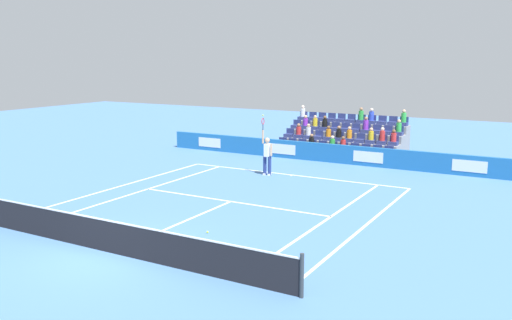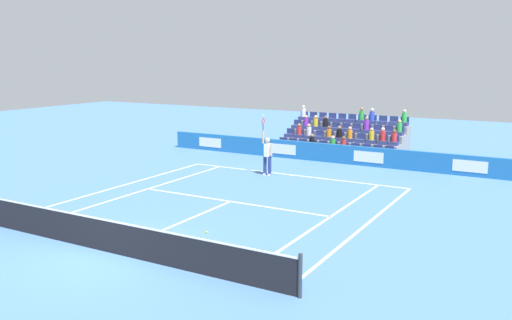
% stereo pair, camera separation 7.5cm
% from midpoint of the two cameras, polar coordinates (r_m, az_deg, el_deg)
% --- Properties ---
extents(ground_plane, '(80.00, 80.00, 0.00)m').
position_cam_midpoint_polar(ground_plane, '(16.11, -14.98, -9.39)').
color(ground_plane, '#4C7AB2').
extents(line_baseline, '(10.97, 0.10, 0.01)m').
position_cam_midpoint_polar(line_baseline, '(25.58, 3.98, -1.59)').
color(line_baseline, white).
rests_on(line_baseline, ground).
extents(line_service, '(8.23, 0.10, 0.01)m').
position_cam_midpoint_polar(line_service, '(20.90, -2.59, -4.37)').
color(line_service, white).
rests_on(line_service, ground).
extents(line_centre_service, '(0.10, 6.40, 0.01)m').
position_cam_midpoint_polar(line_centre_service, '(18.38, -7.95, -6.59)').
color(line_centre_service, white).
rests_on(line_centre_service, ground).
extents(line_singles_sideline_left, '(0.10, 11.89, 0.01)m').
position_cam_midpoint_polar(line_singles_sideline_left, '(22.96, -11.94, -3.22)').
color(line_singles_sideline_left, white).
rests_on(line_singles_sideline_left, ground).
extents(line_singles_sideline_right, '(0.10, 11.89, 0.01)m').
position_cam_midpoint_polar(line_singles_sideline_right, '(18.70, 7.44, -6.28)').
color(line_singles_sideline_right, white).
rests_on(line_singles_sideline_right, ground).
extents(line_doubles_sideline_left, '(0.10, 11.89, 0.01)m').
position_cam_midpoint_polar(line_doubles_sideline_left, '(23.87, -14.41, -2.79)').
color(line_doubles_sideline_left, white).
rests_on(line_doubles_sideline_left, ground).
extents(line_doubles_sideline_right, '(0.10, 11.89, 0.01)m').
position_cam_midpoint_polar(line_doubles_sideline_right, '(18.25, 11.45, -6.83)').
color(line_doubles_sideline_right, white).
rests_on(line_doubles_sideline_right, ground).
extents(line_centre_mark, '(0.10, 0.20, 0.01)m').
position_cam_midpoint_polar(line_centre_mark, '(25.49, 3.88, -1.63)').
color(line_centre_mark, white).
rests_on(line_centre_mark, ground).
extents(sponsor_barrier, '(19.42, 0.22, 0.98)m').
position_cam_midpoint_polar(sponsor_barrier, '(28.95, 7.31, 0.78)').
color(sponsor_barrier, '#1E66AD').
rests_on(sponsor_barrier, ground).
extents(tennis_net, '(11.97, 0.10, 1.07)m').
position_cam_midpoint_polar(tennis_net, '(15.95, -15.07, -7.73)').
color(tennis_net, '#33383D').
rests_on(tennis_net, ground).
extents(tennis_player, '(0.53, 0.38, 2.85)m').
position_cam_midpoint_polar(tennis_player, '(25.34, 1.27, 0.60)').
color(tennis_player, navy).
rests_on(tennis_player, ground).
extents(stadium_stand, '(6.82, 3.80, 2.60)m').
position_cam_midpoint_polar(stadium_stand, '(31.62, 9.36, 1.93)').
color(stadium_stand, gray).
rests_on(stadium_stand, ground).
extents(loose_tennis_ball, '(0.07, 0.07, 0.07)m').
position_cam_midpoint_polar(loose_tennis_ball, '(17.27, -5.07, -7.57)').
color(loose_tennis_ball, '#D1E533').
rests_on(loose_tennis_ball, ground).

